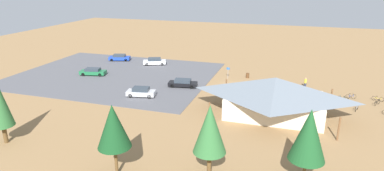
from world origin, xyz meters
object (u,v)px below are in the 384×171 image
Objects in this scene: bike_pavilion at (275,94)px; bicycle_yellow_lone_west at (378,99)px; car_white_inner_stall at (155,61)px; bicycle_green_near_sign at (225,89)px; bicycle_white_trailside at (357,108)px; car_silver_back_corner at (141,92)px; visitor_at_bikes at (305,82)px; trash_bin at (248,75)px; bicycle_teal_yard_center at (343,99)px; bicycle_silver_edge_south at (243,92)px; pine_mideast at (113,126)px; bicycle_black_edge_north at (377,102)px; car_blue_second_row at (120,57)px; bicycle_red_yard_right at (228,95)px; car_black_end_stall at (183,83)px; car_green_front_row at (93,72)px; bicycle_blue_lone_east at (351,97)px; lot_sign at (228,71)px; pine_midwest at (210,129)px; pine_west at (309,135)px.

bicycle_yellow_lone_west is (-14.56, -10.26, -2.68)m from bike_pavilion.
bicycle_green_near_sign is at bearing 145.96° from car_white_inner_stall.
car_silver_back_corner reaches higher than bicycle_white_trailside.
visitor_at_bikes is (-4.22, -13.56, -2.12)m from bike_pavilion.
trash_bin is 0.52× the size of visitor_at_bikes.
bicycle_teal_yard_center is 1.16× the size of bicycle_silver_edge_south.
bicycle_black_edge_north is at bearing -134.98° from pine_mideast.
car_blue_second_row is at bearing -26.02° from bicycle_green_near_sign.
bicycle_yellow_lone_west is at bearing -165.93° from bicycle_red_yard_right.
bicycle_green_near_sign is 0.27× the size of car_silver_back_corner.
car_white_inner_stall is at bearing -13.20° from bicycle_yellow_lone_west.
car_black_end_stall is (-10.51, 12.12, -0.06)m from car_white_inner_stall.
car_green_front_row is at bearing -4.90° from bicycle_white_trailside.
bike_pavilion is 9.35× the size of bicycle_blue_lone_east.
bicycle_green_near_sign is (17.74, 0.74, -0.02)m from bicycle_teal_yard_center.
trash_bin is 0.19× the size of car_silver_back_corner.
lot_sign is 1.46× the size of bicycle_red_yard_right.
pine_mideast is at bearing 83.64° from lot_sign.
bicycle_yellow_lone_west is 1.31× the size of bicycle_green_near_sign.
bicycle_red_yard_right is (-2.02, 9.93, -1.02)m from lot_sign.
bicycle_blue_lone_east is 3.64m from bicycle_black_edge_north.
bicycle_black_edge_north is (-23.30, 6.30, -1.02)m from lot_sign.
bicycle_white_trailside is at bearing -125.82° from pine_midwest.
bicycle_blue_lone_east is 0.36× the size of car_silver_back_corner.
bicycle_white_trailside is at bearing 45.38° from bicycle_black_edge_north.
bicycle_green_near_sign is at bearing 1.69° from bicycle_black_edge_north.
visitor_at_bikes reaches higher than car_blue_second_row.
visitor_at_bikes is at bearing -90.92° from pine_west.
pine_west is 52.49m from car_blue_second_row.
car_white_inner_stall is at bearing -72.33° from car_silver_back_corner.
pine_mideast is at bearing 15.40° from pine_midwest.
pine_west is at bearing 113.88° from lot_sign.
bicycle_black_edge_north is (-19.93, 7.84, -0.06)m from trash_bin.
pine_midwest is 21.75m from bicycle_red_yard_right.
visitor_at_bikes is at bearing -153.17° from car_silver_back_corner.
bike_pavilion is 12.45m from bicycle_white_trailside.
car_blue_second_row reaches higher than car_green_front_row.
bicycle_teal_yard_center is at bearing 179.22° from car_green_front_row.
pine_west is (-12.96, 29.26, 3.28)m from lot_sign.
pine_mideast is at bearing 119.15° from car_blue_second_row.
pine_west is at bearing 104.55° from bike_pavilion.
car_silver_back_corner is (-14.78, 19.51, 0.02)m from car_blue_second_row.
bicycle_black_edge_north is (-3.33, 1.46, -0.01)m from bicycle_blue_lone_east.
bicycle_blue_lone_east is 3.79m from bicycle_yellow_lone_west.
car_blue_second_row is 2.82× the size of visitor_at_bikes.
bicycle_teal_yard_center is 0.33× the size of car_blue_second_row.
lot_sign is 19.74m from bicycle_teal_yard_center.
visitor_at_bikes is at bearing -50.87° from bicycle_white_trailside.
bicycle_black_edge_north is at bearing 179.04° from bicycle_teal_yard_center.
pine_mideast reaches higher than bicycle_teal_yard_center.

